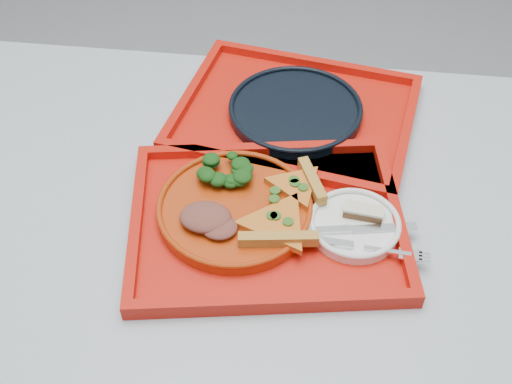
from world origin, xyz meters
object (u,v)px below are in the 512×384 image
dinner_plate (235,210)px  tray_far (295,117)px  navy_plate (295,111)px  dessert_bar (363,212)px  tray_main (267,223)px

dinner_plate → tray_far: bearing=73.4°
tray_far → dinner_plate: size_ratio=1.73×
navy_plate → dessert_bar: dessert_bar is taller
tray_far → dessert_bar: 0.29m
dinner_plate → navy_plate: 0.28m
tray_far → navy_plate: 0.01m
tray_main → dinner_plate: (-0.05, 0.01, 0.02)m
tray_far → dinner_plate: 0.28m
tray_main → navy_plate: bearing=75.2°
tray_far → dessert_bar: bearing=-53.1°
tray_main → dessert_bar: bearing=-2.8°
tray_main → dessert_bar: size_ratio=6.70×
dessert_bar → tray_far: bearing=123.5°
tray_far → dinner_plate: dinner_plate is taller
tray_far → navy_plate: size_ratio=1.73×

